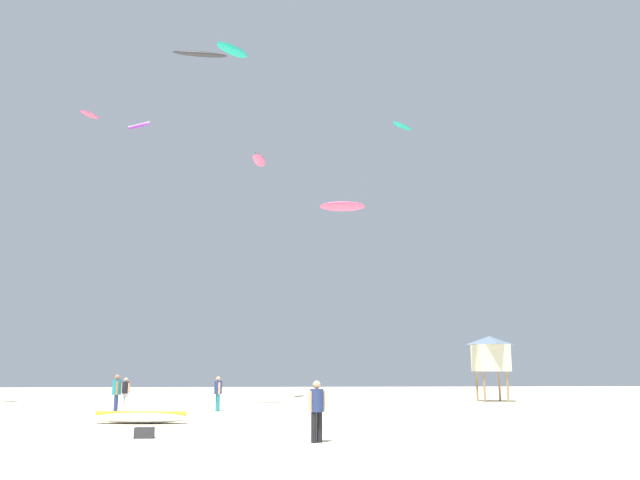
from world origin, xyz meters
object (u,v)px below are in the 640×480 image
object	(u,v)px
person_foreground	(317,406)
cooler_box	(144,433)
kite_aloft_7	(259,160)
person_midground	(125,391)
kite_aloft_3	(139,126)
lifeguard_tower	(490,353)
person_right	(117,391)
kite_aloft_0	(402,126)
kite_aloft_6	(342,206)
person_left	(218,391)
kite_aloft_1	(90,115)
kite_aloft_2	(232,50)
kite_grounded_near	(141,418)
kite_aloft_4	(200,54)

from	to	relation	value
person_foreground	cooler_box	bearing A→B (deg)	-137.08
person_foreground	kite_aloft_7	xyz separation A→B (m)	(-2.58, 25.89, 16.06)
person_midground	kite_aloft_3	size ratio (longest dim) A/B	0.59
person_midground	lifeguard_tower	distance (m)	22.70
person_right	kite_aloft_3	world-z (taller)	kite_aloft_3
person_foreground	lifeguard_tower	distance (m)	25.67
kite_aloft_0	kite_aloft_6	xyz separation A→B (m)	(-4.95, 1.63, -6.64)
person_left	kite_aloft_1	distance (m)	34.77
person_midground	kite_aloft_2	world-z (taller)	kite_aloft_2
person_midground	kite_aloft_3	bearing A→B (deg)	-139.58
kite_grounded_near	kite_aloft_7	distance (m)	25.66
kite_aloft_3	kite_aloft_6	size ratio (longest dim) A/B	0.71
person_left	kite_aloft_6	size ratio (longest dim) A/B	0.44
person_foreground	kite_aloft_6	size ratio (longest dim) A/B	0.45
lifeguard_tower	kite_aloft_7	size ratio (longest dim) A/B	1.46
cooler_box	kite_aloft_2	xyz separation A→B (m)	(0.70, 20.23, 23.42)
cooler_box	kite_aloft_0	world-z (taller)	kite_aloft_0
person_midground	kite_grounded_near	distance (m)	9.41
person_right	cooler_box	distance (m)	10.89
kite_grounded_near	kite_aloft_0	distance (m)	36.18
kite_aloft_2	kite_aloft_7	xyz separation A→B (m)	(1.86, 4.10, -6.52)
person_left	lifeguard_tower	size ratio (longest dim) A/B	0.41
person_midground	cooler_box	distance (m)	14.87
cooler_box	kite_aloft_6	world-z (taller)	kite_aloft_6
lifeguard_tower	kite_aloft_0	size ratio (longest dim) A/B	1.83
person_midground	kite_aloft_1	xyz separation A→B (m)	(-8.99, 19.74, 23.28)
person_foreground	person_right	xyz separation A→B (m)	(-8.48, 11.88, 0.04)
cooler_box	kite_aloft_2	world-z (taller)	kite_aloft_2
person_foreground	cooler_box	size ratio (longest dim) A/B	3.08
person_right	kite_aloft_2	xyz separation A→B (m)	(4.04, 9.91, 22.53)
person_midground	kite_aloft_0	size ratio (longest dim) A/B	0.71
person_foreground	person_midground	world-z (taller)	person_foreground
cooler_box	kite_aloft_0	size ratio (longest dim) A/B	0.25
kite_aloft_1	person_right	bearing A→B (deg)	-68.24
kite_aloft_1	kite_aloft_6	xyz separation A→B (m)	(22.24, -2.86, -8.76)
person_midground	person_left	distance (m)	5.37
kite_grounded_near	lifeguard_tower	xyz separation A→B (m)	(19.05, 15.29, 2.84)
person_midground	kite_aloft_3	xyz separation A→B (m)	(-4.36, 18.59, 21.91)
cooler_box	kite_aloft_6	bearing A→B (deg)	73.23
person_left	kite_aloft_4	size ratio (longest dim) A/B	0.53
kite_aloft_1	kite_aloft_6	distance (m)	24.08
cooler_box	kite_aloft_7	size ratio (longest dim) A/B	0.20
kite_aloft_4	kite_aloft_7	distance (m)	11.60
person_right	kite_aloft_6	size ratio (longest dim) A/B	0.47
person_midground	kite_aloft_6	bearing A→B (deg)	169.08
lifeguard_tower	kite_aloft_6	bearing A→B (deg)	128.58
lifeguard_tower	kite_aloft_4	bearing A→B (deg)	-158.83
kite_aloft_1	lifeguard_tower	bearing A→B (deg)	-23.67
kite_aloft_4	lifeguard_tower	bearing A→B (deg)	21.17
kite_aloft_0	kite_aloft_7	size ratio (longest dim) A/B	0.80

